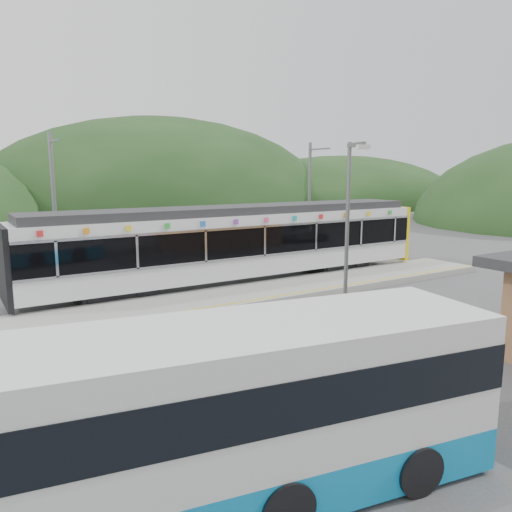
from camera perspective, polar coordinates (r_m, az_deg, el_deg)
ground at (r=18.94m, az=5.42°, el=-6.82°), size 120.00×120.00×0.00m
hills at (r=26.74m, az=9.01°, el=-2.05°), size 146.00×149.00×26.00m
platform at (r=21.51m, az=0.04°, el=-4.36°), size 26.00×3.20×0.30m
yellow_line at (r=20.42m, az=2.00°, el=-4.68°), size 26.00×0.10×0.01m
train at (r=23.79m, az=-1.95°, el=1.68°), size 20.44×3.01×3.74m
catenary_mast_west at (r=23.34m, az=-22.00°, el=4.75°), size 0.18×1.80×7.00m
catenary_mast_east at (r=29.28m, az=6.16°, el=6.23°), size 0.18×1.80×7.00m
bus at (r=8.30m, az=-8.44°, el=-18.75°), size 10.96×4.25×2.92m
lamp_post at (r=15.22m, az=10.70°, el=3.25°), size 0.46×1.13×6.20m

